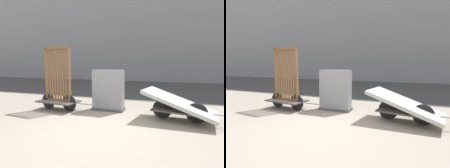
# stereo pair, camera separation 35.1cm
# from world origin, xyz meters

# --- Properties ---
(ground_plane) EXTENTS (60.00, 60.00, 0.00)m
(ground_plane) POSITION_xyz_m (0.00, 0.00, 0.00)
(ground_plane) COLOR gray
(road_strip) EXTENTS (56.00, 8.32, 0.01)m
(road_strip) POSITION_xyz_m (0.00, 7.66, 0.00)
(road_strip) COLOR #424244
(road_strip) RESTS_ON ground_plane
(bike_cart_with_bedframe) EXTENTS (2.05, 0.85, 2.03)m
(bike_cart_with_bedframe) POSITION_xyz_m (-1.84, 1.31, 0.67)
(bike_cart_with_bedframe) COLOR #4C4742
(bike_cart_with_bedframe) RESTS_ON ground_plane
(bike_cart_with_mattress) EXTENTS (2.32, 1.36, 0.82)m
(bike_cart_with_mattress) POSITION_xyz_m (1.85, 1.31, 0.43)
(bike_cart_with_mattress) COLOR #4C4742
(bike_cart_with_mattress) RESTS_ON ground_plane
(utility_cabinet) EXTENTS (1.04, 0.45, 1.31)m
(utility_cabinet) POSITION_xyz_m (-0.27, 1.77, 0.61)
(utility_cabinet) COLOR #4C4C4C
(utility_cabinet) RESTS_ON ground_plane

